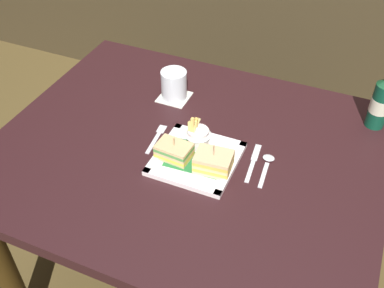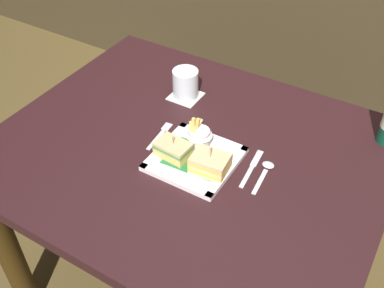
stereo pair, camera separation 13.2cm
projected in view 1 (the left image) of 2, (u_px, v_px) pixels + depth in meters
ground_plane at (189, 282)px, 1.85m from camera, size 6.00×6.00×0.00m
dining_table at (188, 178)px, 1.45m from camera, size 1.16×0.94×0.73m
square_plate at (196, 159)px, 1.32m from camera, size 0.23×0.23×0.02m
sandwich_half_left at (174, 151)px, 1.31m from camera, size 0.10×0.07×0.07m
sandwich_half_right at (213, 162)px, 1.27m from camera, size 0.11×0.09×0.09m
fries_cup at (198, 135)px, 1.33m from camera, size 0.08×0.08×0.11m
beer_bottle at (381, 101)px, 1.39m from camera, size 0.06×0.06×0.24m
drink_coaster at (174, 97)px, 1.56m from camera, size 0.10×0.10×0.00m
water_glass at (174, 86)px, 1.53m from camera, size 0.09×0.09×0.10m
fork at (157, 137)px, 1.40m from camera, size 0.03×0.14×0.00m
knife at (253, 161)px, 1.32m from camera, size 0.03×0.16×0.00m
spoon at (267, 162)px, 1.31m from camera, size 0.04×0.13×0.01m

